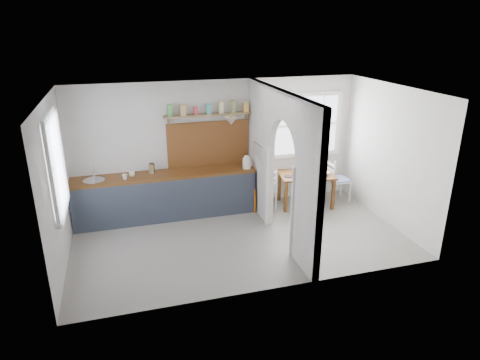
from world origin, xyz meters
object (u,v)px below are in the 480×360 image
object	(u,v)px
dining_table	(306,190)
chair_right	(338,179)
chair_left	(264,189)
vase	(303,167)
kettle	(247,162)

from	to	relation	value
dining_table	chair_right	bearing A→B (deg)	13.50
chair_left	dining_table	bearing A→B (deg)	72.99
dining_table	vase	bearing A→B (deg)	94.39
chair_left	chair_right	size ratio (longest dim) A/B	0.90
kettle	vase	xyz separation A→B (m)	(1.28, 0.13, -0.26)
chair_left	kettle	world-z (taller)	kettle
chair_left	chair_right	bearing A→B (deg)	77.76
dining_table	kettle	world-z (taller)	kettle
chair_left	chair_right	world-z (taller)	chair_right
dining_table	chair_left	size ratio (longest dim) A/B	1.29
chair_left	kettle	bearing A→B (deg)	-104.11
chair_left	vase	world-z (taller)	chair_left
kettle	vase	distance (m)	1.31
dining_table	chair_left	xyz separation A→B (m)	(-0.89, 0.09, 0.08)
vase	chair_left	bearing A→B (deg)	-170.53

